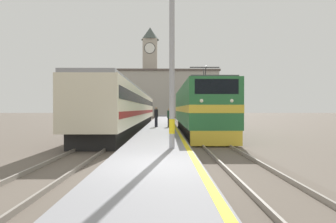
{
  "coord_description": "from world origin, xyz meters",
  "views": [
    {
      "loc": [
        0.39,
        -7.61,
        2.05
      ],
      "look_at": [
        0.76,
        23.97,
        1.75
      ],
      "focal_mm": 28.0,
      "sensor_mm": 36.0,
      "label": 1
    }
  ],
  "objects_px": {
    "clock_tower": "(150,69)",
    "catenary_mast": "(175,49)",
    "passenger_train": "(132,108)",
    "person_on_platform": "(169,117)",
    "locomotive_train": "(197,109)",
    "second_waiting_passenger": "(156,116)"
  },
  "relations": [
    {
      "from": "locomotive_train",
      "to": "clock_tower",
      "type": "height_order",
      "value": "clock_tower"
    },
    {
      "from": "person_on_platform",
      "to": "second_waiting_passenger",
      "type": "relative_size",
      "value": 0.94
    },
    {
      "from": "locomotive_train",
      "to": "person_on_platform",
      "type": "relative_size",
      "value": 9.98
    },
    {
      "from": "catenary_mast",
      "to": "second_waiting_passenger",
      "type": "bearing_deg",
      "value": 95.39
    },
    {
      "from": "locomotive_train",
      "to": "passenger_train",
      "type": "xyz_separation_m",
      "value": [
        -6.31,
        6.61,
        0.08
      ]
    },
    {
      "from": "passenger_train",
      "to": "clock_tower",
      "type": "bearing_deg",
      "value": 90.99
    },
    {
      "from": "second_waiting_passenger",
      "to": "catenary_mast",
      "type": "bearing_deg",
      "value": -84.61
    },
    {
      "from": "person_on_platform",
      "to": "clock_tower",
      "type": "height_order",
      "value": "clock_tower"
    },
    {
      "from": "person_on_platform",
      "to": "clock_tower",
      "type": "distance_m",
      "value": 57.59
    },
    {
      "from": "catenary_mast",
      "to": "locomotive_train",
      "type": "bearing_deg",
      "value": 78.52
    },
    {
      "from": "passenger_train",
      "to": "clock_tower",
      "type": "relative_size",
      "value": 1.26
    },
    {
      "from": "locomotive_train",
      "to": "second_waiting_passenger",
      "type": "height_order",
      "value": "locomotive_train"
    },
    {
      "from": "locomotive_train",
      "to": "passenger_train",
      "type": "height_order",
      "value": "locomotive_train"
    },
    {
      "from": "catenary_mast",
      "to": "clock_tower",
      "type": "height_order",
      "value": "clock_tower"
    },
    {
      "from": "person_on_platform",
      "to": "second_waiting_passenger",
      "type": "height_order",
      "value": "second_waiting_passenger"
    },
    {
      "from": "clock_tower",
      "to": "catenary_mast",
      "type": "bearing_deg",
      "value": -85.93
    },
    {
      "from": "passenger_train",
      "to": "second_waiting_passenger",
      "type": "relative_size",
      "value": 18.63
    },
    {
      "from": "locomotive_train",
      "to": "second_waiting_passenger",
      "type": "relative_size",
      "value": 9.34
    },
    {
      "from": "passenger_train",
      "to": "person_on_platform",
      "type": "distance_m",
      "value": 6.59
    },
    {
      "from": "second_waiting_passenger",
      "to": "clock_tower",
      "type": "xyz_separation_m",
      "value": [
        -3.69,
        55.99,
        12.85
      ]
    },
    {
      "from": "catenary_mast",
      "to": "person_on_platform",
      "type": "xyz_separation_m",
      "value": [
        -0.04,
        12.75,
        -3.19
      ]
    },
    {
      "from": "clock_tower",
      "to": "passenger_train",
      "type": "bearing_deg",
      "value": -89.01
    }
  ]
}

